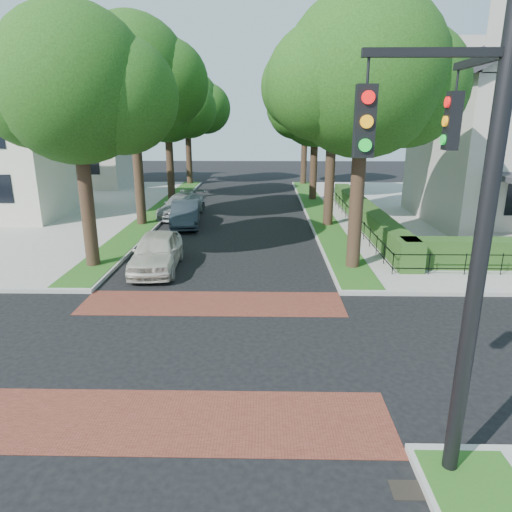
{
  "coord_description": "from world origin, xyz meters",
  "views": [
    {
      "loc": [
        1.79,
        -11.36,
        6.07
      ],
      "look_at": [
        1.5,
        3.58,
        1.6
      ],
      "focal_mm": 32.0,
      "sensor_mm": 36.0,
      "label": 1
    }
  ],
  "objects_px": {
    "parked_car_middle": "(185,214)",
    "parked_car_rear": "(182,206)",
    "parked_car_front": "(157,251)",
    "traffic_signal": "(466,213)"
  },
  "relations": [
    {
      "from": "parked_car_middle",
      "to": "parked_car_rear",
      "type": "height_order",
      "value": "parked_car_middle"
    },
    {
      "from": "parked_car_middle",
      "to": "parked_car_rear",
      "type": "distance_m",
      "value": 2.92
    },
    {
      "from": "traffic_signal",
      "to": "parked_car_rear",
      "type": "height_order",
      "value": "traffic_signal"
    },
    {
      "from": "traffic_signal",
      "to": "parked_car_front",
      "type": "height_order",
      "value": "traffic_signal"
    },
    {
      "from": "traffic_signal",
      "to": "parked_car_rear",
      "type": "bearing_deg",
      "value": 110.86
    },
    {
      "from": "parked_car_front",
      "to": "traffic_signal",
      "type": "bearing_deg",
      "value": -59.23
    },
    {
      "from": "parked_car_front",
      "to": "parked_car_middle",
      "type": "height_order",
      "value": "parked_car_front"
    },
    {
      "from": "parked_car_front",
      "to": "parked_car_rear",
      "type": "height_order",
      "value": "parked_car_front"
    },
    {
      "from": "traffic_signal",
      "to": "parked_car_front",
      "type": "xyz_separation_m",
      "value": [
        -7.62,
        11.3,
        -3.92
      ]
    },
    {
      "from": "parked_car_middle",
      "to": "parked_car_rear",
      "type": "xyz_separation_m",
      "value": [
        -0.71,
        2.83,
        -0.02
      ]
    }
  ]
}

